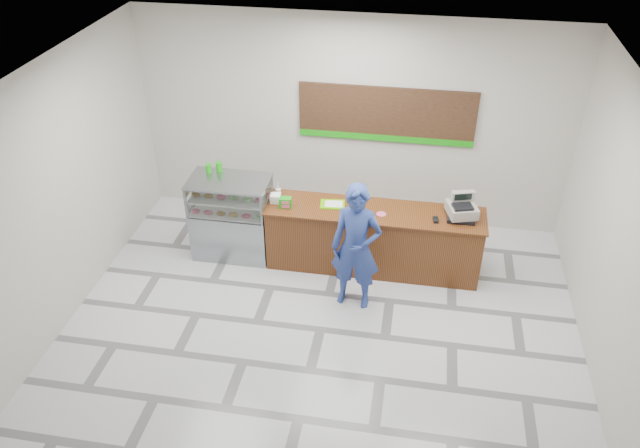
% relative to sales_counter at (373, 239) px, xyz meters
% --- Properties ---
extents(floor, '(7.00, 7.00, 0.00)m').
position_rel_sales_counter_xyz_m(floor, '(-0.55, -1.55, -0.52)').
color(floor, silver).
rests_on(floor, ground).
extents(back_wall, '(7.00, 0.00, 7.00)m').
position_rel_sales_counter_xyz_m(back_wall, '(-0.55, 1.45, 1.23)').
color(back_wall, beige).
rests_on(back_wall, floor).
extents(ceiling, '(7.00, 7.00, 0.00)m').
position_rel_sales_counter_xyz_m(ceiling, '(-0.55, -1.55, 2.98)').
color(ceiling, silver).
rests_on(ceiling, back_wall).
extents(sales_counter, '(3.26, 0.76, 1.03)m').
position_rel_sales_counter_xyz_m(sales_counter, '(0.00, 0.00, 0.00)').
color(sales_counter, brown).
rests_on(sales_counter, floor).
extents(display_case, '(1.22, 0.72, 1.33)m').
position_rel_sales_counter_xyz_m(display_case, '(-2.22, -0.00, 0.16)').
color(display_case, gray).
rests_on(display_case, floor).
extents(menu_board, '(2.80, 0.06, 0.90)m').
position_rel_sales_counter_xyz_m(menu_board, '(-0.00, 1.41, 1.42)').
color(menu_board, black).
rests_on(menu_board, back_wall).
extents(cash_register, '(0.49, 0.50, 0.37)m').
position_rel_sales_counter_xyz_m(cash_register, '(1.24, 0.03, 0.65)').
color(cash_register, black).
rests_on(cash_register, sales_counter).
extents(card_terminal, '(0.09, 0.15, 0.04)m').
position_rel_sales_counter_xyz_m(card_terminal, '(0.89, -0.12, 0.53)').
color(card_terminal, black).
rests_on(card_terminal, sales_counter).
extents(serving_tray, '(0.39, 0.30, 0.02)m').
position_rel_sales_counter_xyz_m(serving_tray, '(-0.64, 0.05, 0.52)').
color(serving_tray, '#60D400').
rests_on(serving_tray, sales_counter).
extents(napkin_box, '(0.16, 0.16, 0.13)m').
position_rel_sales_counter_xyz_m(napkin_box, '(-1.50, -0.01, 0.58)').
color(napkin_box, white).
rests_on(napkin_box, sales_counter).
extents(straw_cup, '(0.08, 0.08, 0.12)m').
position_rel_sales_counter_xyz_m(straw_cup, '(-1.50, 0.17, 0.57)').
color(straw_cup, silver).
rests_on(straw_cup, sales_counter).
extents(promo_box, '(0.18, 0.13, 0.16)m').
position_rel_sales_counter_xyz_m(promo_box, '(-1.32, -0.12, 0.59)').
color(promo_box, '#179B10').
rests_on(promo_box, sales_counter).
extents(donut_decal, '(0.14, 0.14, 0.00)m').
position_rel_sales_counter_xyz_m(donut_decal, '(0.10, -0.08, 0.52)').
color(donut_decal, '#D35076').
rests_on(donut_decal, sales_counter).
extents(green_cup_left, '(0.09, 0.09, 0.14)m').
position_rel_sales_counter_xyz_m(green_cup_left, '(-2.58, 0.19, 0.88)').
color(green_cup_left, '#179B10').
rests_on(green_cup_left, display_case).
extents(green_cup_right, '(0.10, 0.10, 0.15)m').
position_rel_sales_counter_xyz_m(green_cup_right, '(-2.44, 0.26, 0.89)').
color(green_cup_right, '#179B10').
rests_on(green_cup_right, display_case).
extents(customer, '(0.74, 0.52, 1.92)m').
position_rel_sales_counter_xyz_m(customer, '(-0.17, -0.87, 0.44)').
color(customer, navy).
rests_on(customer, floor).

